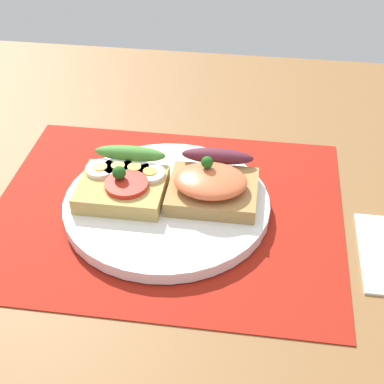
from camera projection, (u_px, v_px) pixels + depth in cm
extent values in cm
cube|color=brown|center=(167.00, 221.00, 69.15)|extent=(120.00, 90.00, 3.20)
cube|color=maroon|center=(167.00, 210.00, 68.07)|extent=(41.35, 33.68, 0.30)
cylinder|color=white|center=(167.00, 205.00, 67.54)|extent=(24.23, 24.23, 1.44)
cube|color=tan|center=(122.00, 188.00, 67.21)|extent=(10.01, 8.38, 1.99)
cylinder|color=red|center=(126.00, 184.00, 65.69)|extent=(5.03, 5.03, 0.60)
ellipsoid|color=#468632|center=(130.00, 153.00, 69.63)|extent=(8.81, 2.20, 1.80)
sphere|color=#1E5919|center=(119.00, 172.00, 65.76)|extent=(1.60, 1.60, 1.60)
cylinder|color=white|center=(101.00, 169.00, 68.18)|extent=(3.61, 3.61, 0.50)
cylinder|color=yellow|center=(100.00, 167.00, 67.97)|extent=(1.62, 1.62, 0.16)
cylinder|color=white|center=(118.00, 168.00, 68.39)|extent=(3.61, 3.61, 0.50)
cylinder|color=yellow|center=(118.00, 165.00, 68.19)|extent=(1.62, 1.62, 0.16)
cylinder|color=white|center=(134.00, 169.00, 68.13)|extent=(3.61, 3.61, 0.50)
cylinder|color=yellow|center=(134.00, 167.00, 67.93)|extent=(1.62, 1.62, 0.16)
cylinder|color=white|center=(150.00, 173.00, 67.45)|extent=(3.61, 3.61, 0.50)
cylinder|color=yellow|center=(150.00, 171.00, 67.25)|extent=(1.62, 1.62, 0.16)
cube|color=#A98047|center=(213.00, 192.00, 66.88)|extent=(10.31, 8.63, 1.81)
ellipsoid|color=#E7673C|center=(210.00, 181.00, 65.30)|extent=(8.46, 6.90, 2.07)
ellipsoid|color=#561E2E|center=(217.00, 156.00, 69.45)|extent=(8.76, 2.20, 1.80)
sphere|color=#1E5919|center=(207.00, 162.00, 65.18)|extent=(1.40, 1.40, 1.40)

